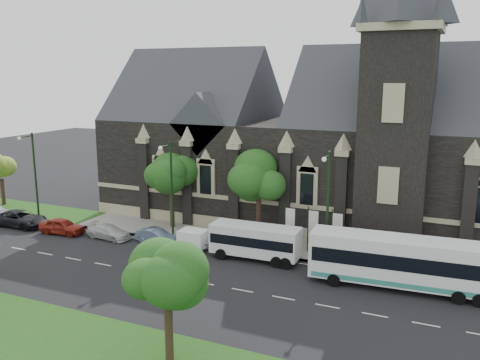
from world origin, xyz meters
The scene contains 20 objects.
ground centered at (0.00, 0.00, 0.00)m, with size 160.00×160.00×0.00m, color black.
sidewalk centered at (0.00, 9.50, 0.07)m, with size 80.00×5.00×0.15m, color gray.
museum centered at (5.12, 18.78, 8.17)m, with size 40.00×17.70×29.90m.
tree_park_east centered at (6.18, -9.32, 4.62)m, with size 3.40×3.40×6.28m.
tree_walk_right centered at (3.21, 10.71, 5.82)m, with size 4.08×4.08×7.80m.
tree_walk_left centered at (-5.80, 10.70, 5.73)m, with size 3.91×3.91×7.64m.
tree_walk_far centered at (-27.82, 10.18, 4.62)m, with size 3.40×3.40×6.28m.
street_lamp_near centered at (10.00, 7.09, 5.11)m, with size 0.36×1.88×9.00m.
street_lamp_mid centered at (-4.00, 7.09, 5.11)m, with size 0.36×1.88×9.00m.
street_lamp_far centered at (-20.00, 7.09, 5.11)m, with size 0.36×1.88×9.00m.
banner_flag_left centered at (6.29, 9.00, 2.38)m, with size 0.90×0.10×4.00m.
banner_flag_center centered at (8.29, 9.00, 2.38)m, with size 0.90×0.10×4.00m.
banner_flag_right centered at (10.29, 9.00, 2.38)m, with size 0.90×0.10×4.00m.
tour_coach centered at (15.91, 4.81, 1.98)m, with size 12.62×3.49×3.64m.
shuttle_bus centered at (4.55, 5.96, 1.62)m, with size 7.31×2.75×2.79m.
box_trailer centered at (-1.07, 5.78, 1.00)m, with size 3.30×1.94×1.76m.
sedan centered at (-5.00, 6.10, 0.64)m, with size 1.36×3.91×1.29m, color slate.
car_far_red centered at (-14.50, 4.74, 0.74)m, with size 1.75×4.35×1.48m, color maroon.
car_far_white centered at (-9.64, 5.40, 0.63)m, with size 1.78×4.37×1.27m, color silver.
car_far_black centered at (-19.95, 4.95, 0.77)m, with size 2.56×5.55×1.54m, color black.
Camera 1 is at (18.97, -29.75, 14.69)m, focal length 37.61 mm.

